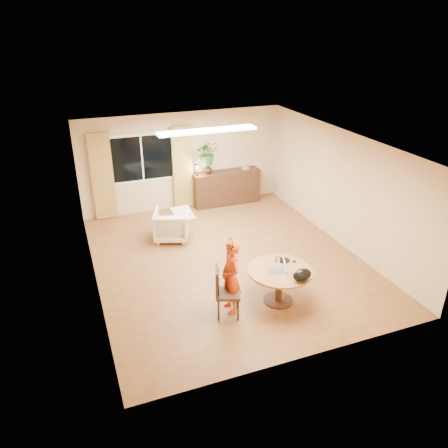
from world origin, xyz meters
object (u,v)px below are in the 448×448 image
at_px(sideboard, 226,187).
at_px(armchair, 171,225).
at_px(dining_chair, 228,292).
at_px(dining_table, 280,276).
at_px(child, 231,277).

bearing_deg(sideboard, armchair, -141.27).
xyz_separation_m(dining_chair, sideboard, (1.84, 4.83, -0.00)).
bearing_deg(dining_chair, dining_table, 22.81).
bearing_deg(dining_table, child, 176.16).
distance_m(dining_table, sideboard, 4.84).
height_order(dining_table, child, child).
xyz_separation_m(dining_table, dining_chair, (-1.02, -0.05, -0.06)).
distance_m(dining_chair, child, 0.27).
height_order(dining_table, sideboard, sideboard).
distance_m(dining_table, dining_chair, 1.03).
distance_m(dining_chair, sideboard, 5.17).
height_order(dining_table, armchair, armchair).
relative_size(dining_table, sideboard, 0.62).
bearing_deg(dining_chair, sideboard, 88.91).
relative_size(dining_table, child, 0.85).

